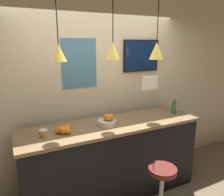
% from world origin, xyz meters
% --- Properties ---
extents(back_wall, '(8.00, 0.06, 2.90)m').
position_xyz_m(back_wall, '(0.00, 1.22, 1.45)').
color(back_wall, beige).
rests_on(back_wall, ground_plane).
extents(service_counter, '(2.45, 0.72, 1.06)m').
position_xyz_m(service_counter, '(0.00, 0.75, 0.53)').
color(service_counter, black).
rests_on(service_counter, ground_plane).
extents(bar_stool, '(0.44, 0.44, 0.72)m').
position_xyz_m(bar_stool, '(0.28, 0.02, 0.43)').
color(bar_stool, '#B7B7BC').
rests_on(bar_stool, ground_plane).
extents(fruit_bowl, '(0.24, 0.24, 0.16)m').
position_xyz_m(fruit_bowl, '(-0.08, 0.72, 1.12)').
color(fruit_bowl, beige).
rests_on(fruit_bowl, service_counter).
extents(orange_pile, '(0.21, 0.19, 0.09)m').
position_xyz_m(orange_pile, '(-0.64, 0.73, 1.10)').
color(orange_pile, orange).
rests_on(orange_pile, service_counter).
extents(juice_bottle, '(0.07, 0.07, 0.23)m').
position_xyz_m(juice_bottle, '(1.04, 0.72, 1.16)').
color(juice_bottle, '#286B33').
rests_on(juice_bottle, service_counter).
extents(spread_jar, '(0.09, 0.09, 0.08)m').
position_xyz_m(spread_jar, '(-0.89, 0.72, 1.10)').
color(spread_jar, gold).
rests_on(spread_jar, service_counter).
extents(pendant_lamp_left, '(0.18, 0.18, 0.90)m').
position_xyz_m(pendant_lamp_left, '(-0.66, 0.73, 2.00)').
color(pendant_lamp_left, black).
extents(pendant_lamp_middle, '(0.17, 0.17, 0.89)m').
position_xyz_m(pendant_lamp_middle, '(0.00, 0.73, 2.01)').
color(pendant_lamp_middle, black).
extents(pendant_lamp_right, '(0.19, 0.19, 0.92)m').
position_xyz_m(pendant_lamp_right, '(0.66, 0.73, 2.00)').
color(pendant_lamp_right, black).
extents(mounted_tv, '(0.61, 0.04, 0.48)m').
position_xyz_m(mounted_tv, '(0.71, 1.16, 1.91)').
color(mounted_tv, black).
extents(hanging_menu_board, '(0.24, 0.01, 0.17)m').
position_xyz_m(hanging_menu_board, '(0.39, 0.47, 1.62)').
color(hanging_menu_board, white).
extents(wall_poster, '(0.49, 0.01, 0.67)m').
position_xyz_m(wall_poster, '(-0.28, 1.18, 1.83)').
color(wall_poster, teal).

